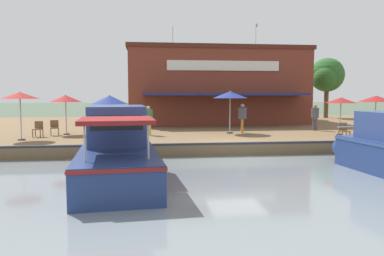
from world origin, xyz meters
TOP-DOWN VIEW (x-y plane):
  - ground_plane at (0.00, 0.00)m, footprint 220.00×220.00m
  - quay_deck at (-11.00, 0.00)m, footprint 22.00×56.00m
  - quay_edge_fender at (-0.10, 0.00)m, footprint 0.20×50.40m
  - waterfront_restaurant at (-13.47, 1.44)m, footprint 8.99×13.80m
  - patio_umbrella_mid_patio_right at (-4.94, 0.79)m, footprint 2.03×2.03m
  - patio_umbrella_near_quay_edge at (-5.04, 10.02)m, footprint 2.11×2.11m
  - patio_umbrella_mid_patio_left at (-2.99, -10.33)m, footprint 1.86×1.86m
  - patio_umbrella_by_entrance at (-3.13, -5.96)m, footprint 1.86×1.86m
  - patio_umbrella_far_corner at (-5.41, -8.63)m, footprint 1.79×1.79m
  - patio_umbrella_back_row at (-3.28, 6.77)m, footprint 1.72×1.72m
  - cafe_chair_facing_river at (-4.32, -9.88)m, footprint 0.47×0.47m
  - cafe_chair_beside_entrance at (-1.29, 5.88)m, footprint 0.47×0.47m
  - cafe_chair_far_corner_seat at (-4.98, -9.19)m, footprint 0.53×0.53m
  - cafe_chair_under_first_umbrella at (-2.45, 7.96)m, footprint 0.51×0.51m
  - person_mid_patio at (-5.05, 1.56)m, footprint 0.49×0.49m
  - person_at_quay_edge at (-4.53, -3.97)m, footprint 0.46×0.46m
  - person_near_entrance at (-5.97, 6.53)m, footprint 0.47×0.47m
  - motorboat_nearest_quay at (3.59, -5.09)m, footprint 7.68×2.90m
  - tree_downstream_bank at (-17.76, 13.13)m, footprint 3.41×3.24m
  - tree_behind_restaurant at (-17.49, 7.71)m, footprint 3.42×3.25m

SIDE VIEW (x-z plane):
  - ground_plane at x=0.00m, z-range 0.00..0.00m
  - quay_deck at x=-11.00m, z-range 0.00..0.60m
  - quay_edge_fender at x=-0.10m, z-range 0.60..0.70m
  - motorboat_nearest_quay at x=3.59m, z-range -0.29..2.14m
  - cafe_chair_facing_river at x=-4.32m, z-range 0.65..1.50m
  - cafe_chair_beside_entrance at x=-1.29m, z-range 0.65..1.50m
  - cafe_chair_far_corner_seat at x=-4.98m, z-range 0.65..1.50m
  - cafe_chair_under_first_umbrella at x=-2.45m, z-range 0.65..1.50m
  - person_at_quay_edge at x=-4.53m, z-range 0.80..2.44m
  - person_near_entrance at x=-5.97m, z-range 0.81..2.46m
  - person_mid_patio at x=-5.05m, z-range 0.83..2.57m
  - patio_umbrella_back_row at x=-3.28m, z-range 1.47..3.63m
  - patio_umbrella_by_entrance at x=-3.13m, z-range 1.47..3.75m
  - patio_umbrella_near_quay_edge at x=-5.04m, z-range 1.49..3.74m
  - patio_umbrella_far_corner at x=-5.41m, z-range 1.50..3.79m
  - patio_umbrella_mid_patio_left at x=-2.99m, z-range 1.61..4.06m
  - patio_umbrella_mid_patio_right at x=-4.94m, z-range 1.61..4.11m
  - waterfront_restaurant at x=-13.47m, z-range -0.44..7.53m
  - tree_downstream_bank at x=-17.76m, z-range 1.75..7.51m
  - tree_behind_restaurant at x=-17.49m, z-range 1.75..7.54m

